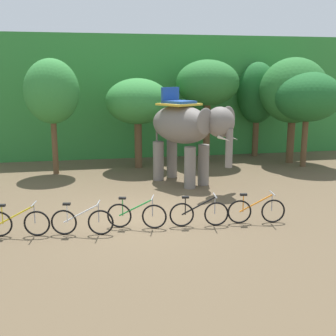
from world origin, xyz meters
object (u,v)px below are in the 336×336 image
(tree_right, at_px, (208,84))
(tree_far_left, at_px, (138,102))
(bike_green, at_px, (137,215))
(bike_orange, at_px, (256,210))
(tree_center_left, at_px, (52,92))
(elephant, at_px, (187,129))
(bike_black, at_px, (199,213))
(tree_far_right, at_px, (257,93))
(tree_center_right, at_px, (294,91))
(bike_white, at_px, (82,221))
(tree_left, at_px, (307,97))
(bike_yellow, at_px, (18,223))

(tree_right, bearing_deg, tree_far_left, -170.54)
(bike_green, distance_m, bike_orange, 3.50)
(tree_center_left, xyz_separation_m, elephant, (5.22, -2.79, -1.35))
(bike_black, bearing_deg, tree_far_left, 94.96)
(tree_far_right, bearing_deg, tree_right, -158.94)
(tree_right, distance_m, bike_black, 9.89)
(tree_center_right, bearing_deg, tree_right, 168.16)
(elephant, distance_m, bike_white, 6.64)
(bike_black, bearing_deg, tree_right, 72.86)
(tree_center_left, distance_m, tree_center_right, 11.21)
(bike_black, relative_size, bike_orange, 1.00)
(elephant, distance_m, bike_green, 5.63)
(tree_far_left, bearing_deg, bike_green, -97.44)
(tree_far_right, relative_size, tree_left, 1.11)
(tree_center_right, distance_m, bike_black, 10.93)
(tree_center_right, height_order, tree_left, tree_center_right)
(tree_far_left, bearing_deg, bike_white, -107.12)
(tree_center_right, relative_size, elephant, 1.26)
(tree_right, bearing_deg, tree_left, -23.13)
(bike_yellow, distance_m, bike_green, 3.21)
(tree_left, distance_m, bike_orange, 9.29)
(tree_center_left, height_order, bike_yellow, tree_center_left)
(elephant, height_order, bike_orange, elephant)
(tree_center_right, distance_m, tree_left, 1.02)
(bike_white, bearing_deg, tree_right, 55.98)
(tree_far_left, distance_m, tree_far_right, 6.72)
(tree_left, bearing_deg, tree_far_right, 112.11)
(tree_far_right, height_order, tree_left, tree_far_right)
(tree_far_right, xyz_separation_m, bike_green, (-7.54, -9.83, -2.91))
(tree_far_right, xyz_separation_m, bike_white, (-9.05, -10.08, -2.91))
(tree_far_right, height_order, bike_orange, tree_far_right)
(tree_far_right, height_order, bike_white, tree_far_right)
(tree_center_left, height_order, bike_white, tree_center_left)
(tree_left, distance_m, bike_green, 11.48)
(bike_orange, bearing_deg, tree_far_left, 106.27)
(tree_far_right, bearing_deg, bike_white, -131.92)
(tree_right, height_order, tree_left, tree_right)
(bike_yellow, height_order, bike_white, same)
(tree_right, relative_size, tree_center_right, 0.98)
(tree_center_right, xyz_separation_m, bike_white, (-10.05, -8.07, -3.11))
(bike_green, bearing_deg, tree_right, 62.53)
(bike_black, bearing_deg, tree_far_right, 60.09)
(bike_green, bearing_deg, tree_left, 38.06)
(tree_center_left, distance_m, elephant, 6.07)
(tree_far_left, bearing_deg, tree_right, 9.46)
(elephant, xyz_separation_m, bike_orange, (0.94, -4.92, -1.82))
(tree_far_left, height_order, bike_green, tree_far_left)
(tree_center_right, height_order, bike_yellow, tree_center_right)
(tree_center_left, height_order, tree_right, tree_right)
(tree_center_right, distance_m, elephant, 6.89)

